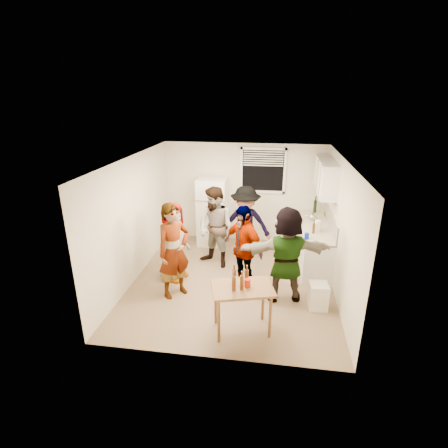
% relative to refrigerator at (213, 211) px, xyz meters
% --- Properties ---
extents(room, '(4.00, 4.50, 2.50)m').
position_rel_refrigerator_xyz_m(room, '(0.75, -1.88, -0.85)').
color(room, silver).
rests_on(room, ground).
extents(window, '(1.12, 0.10, 1.06)m').
position_rel_refrigerator_xyz_m(window, '(1.20, 0.33, 1.00)').
color(window, white).
rests_on(window, room).
extents(refrigerator, '(0.70, 0.70, 1.70)m').
position_rel_refrigerator_xyz_m(refrigerator, '(0.00, 0.00, 0.00)').
color(refrigerator, white).
rests_on(refrigerator, ground).
extents(counter_lower, '(0.60, 2.20, 0.86)m').
position_rel_refrigerator_xyz_m(counter_lower, '(2.45, -0.73, -0.42)').
color(counter_lower, white).
rests_on(counter_lower, ground).
extents(countertop, '(0.64, 2.22, 0.04)m').
position_rel_refrigerator_xyz_m(countertop, '(2.45, -0.73, 0.03)').
color(countertop, beige).
rests_on(countertop, counter_lower).
extents(backsplash, '(0.03, 2.20, 0.36)m').
position_rel_refrigerator_xyz_m(backsplash, '(2.74, -0.73, 0.23)').
color(backsplash, beige).
rests_on(backsplash, countertop).
extents(upper_cabinets, '(0.34, 1.60, 0.70)m').
position_rel_refrigerator_xyz_m(upper_cabinets, '(2.58, -0.53, 1.10)').
color(upper_cabinets, white).
rests_on(upper_cabinets, room).
extents(kettle, '(0.25, 0.22, 0.19)m').
position_rel_refrigerator_xyz_m(kettle, '(2.40, -0.40, 0.05)').
color(kettle, silver).
rests_on(kettle, countertop).
extents(paper_towel, '(0.12, 0.12, 0.25)m').
position_rel_refrigerator_xyz_m(paper_towel, '(2.43, -1.14, 0.05)').
color(paper_towel, white).
rests_on(paper_towel, countertop).
extents(wine_bottle, '(0.08, 0.08, 0.30)m').
position_rel_refrigerator_xyz_m(wine_bottle, '(2.50, 0.16, 0.05)').
color(wine_bottle, black).
rests_on(wine_bottle, countertop).
extents(beer_bottle_counter, '(0.05, 0.05, 0.21)m').
position_rel_refrigerator_xyz_m(beer_bottle_counter, '(2.35, -1.24, 0.05)').
color(beer_bottle_counter, '#47230C').
rests_on(beer_bottle_counter, countertop).
extents(blue_cup, '(0.09, 0.09, 0.12)m').
position_rel_refrigerator_xyz_m(blue_cup, '(2.19, -1.57, 0.05)').
color(blue_cup, '#071EAC').
rests_on(blue_cup, countertop).
extents(picture_frame, '(0.02, 0.16, 0.13)m').
position_rel_refrigerator_xyz_m(picture_frame, '(2.67, -0.05, 0.12)').
color(picture_frame, gold).
rests_on(picture_frame, countertop).
extents(trash_bin, '(0.35, 0.35, 0.47)m').
position_rel_refrigerator_xyz_m(trash_bin, '(2.38, -2.59, -0.60)').
color(trash_bin, silver).
rests_on(trash_bin, ground).
extents(serving_table, '(1.08, 0.86, 0.80)m').
position_rel_refrigerator_xyz_m(serving_table, '(1.10, -3.43, -0.85)').
color(serving_table, brown).
rests_on(serving_table, ground).
extents(beer_bottle_table, '(0.06, 0.06, 0.23)m').
position_rel_refrigerator_xyz_m(beer_bottle_table, '(1.15, -3.29, -0.05)').
color(beer_bottle_table, '#47230C').
rests_on(beer_bottle_table, serving_table).
extents(red_cup, '(0.10, 0.10, 0.13)m').
position_rel_refrigerator_xyz_m(red_cup, '(1.17, -3.40, -0.05)').
color(red_cup, red).
rests_on(red_cup, serving_table).
extents(guest_grey, '(1.83, 1.36, 0.52)m').
position_rel_refrigerator_xyz_m(guest_grey, '(-0.46, -1.92, -0.85)').
color(guest_grey, gray).
rests_on(guest_grey, ground).
extents(guest_stripe, '(1.80, 1.70, 0.43)m').
position_rel_refrigerator_xyz_m(guest_stripe, '(-0.26, -2.53, -0.85)').
color(guest_stripe, '#141933').
rests_on(guest_stripe, ground).
extents(guest_back_left, '(1.63, 1.98, 0.68)m').
position_rel_refrigerator_xyz_m(guest_back_left, '(0.29, -1.21, -0.85)').
color(guest_back_left, brown).
rests_on(guest_back_left, ground).
extents(guest_back_right, '(1.22, 1.81, 0.65)m').
position_rel_refrigerator_xyz_m(guest_back_right, '(0.90, -0.93, -0.85)').
color(guest_back_right, '#3F3F45').
rests_on(guest_back_right, ground).
extents(guest_black, '(1.86, 1.94, 0.41)m').
position_rel_refrigerator_xyz_m(guest_black, '(0.97, -2.06, -0.85)').
color(guest_black, black).
rests_on(guest_black, ground).
extents(guest_orange, '(1.97, 2.08, 0.53)m').
position_rel_refrigerator_xyz_m(guest_orange, '(1.78, -2.37, -0.85)').
color(guest_orange, '#B9753E').
rests_on(guest_orange, ground).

